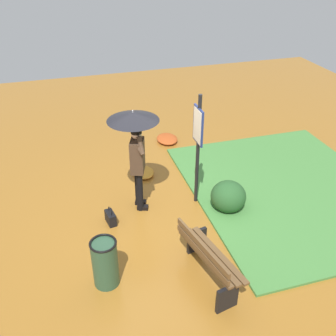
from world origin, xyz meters
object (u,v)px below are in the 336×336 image
(park_bench, at_px, (209,259))
(trash_bin, at_px, (105,263))
(info_sign_post, at_px, (198,138))
(handbag, at_px, (111,218))
(person_with_umbrella, at_px, (135,136))

(park_bench, height_order, trash_bin, trash_bin)
(info_sign_post, relative_size, handbag, 6.22)
(person_with_umbrella, bearing_deg, park_bench, -163.97)
(info_sign_post, distance_m, handbag, 2.23)
(person_with_umbrella, relative_size, info_sign_post, 0.89)
(info_sign_post, distance_m, trash_bin, 2.85)
(person_with_umbrella, bearing_deg, handbag, 123.92)
(trash_bin, bearing_deg, handbag, -11.62)
(trash_bin, bearing_deg, park_bench, -102.84)
(person_with_umbrella, xyz_separation_m, handbag, (-0.42, 0.63, -1.42))
(park_bench, xyz_separation_m, trash_bin, (0.36, 1.56, 0.02))
(park_bench, bearing_deg, person_with_umbrella, 16.03)
(handbag, height_order, trash_bin, trash_bin)
(handbag, height_order, park_bench, park_bench)
(person_with_umbrella, height_order, handbag, person_with_umbrella)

